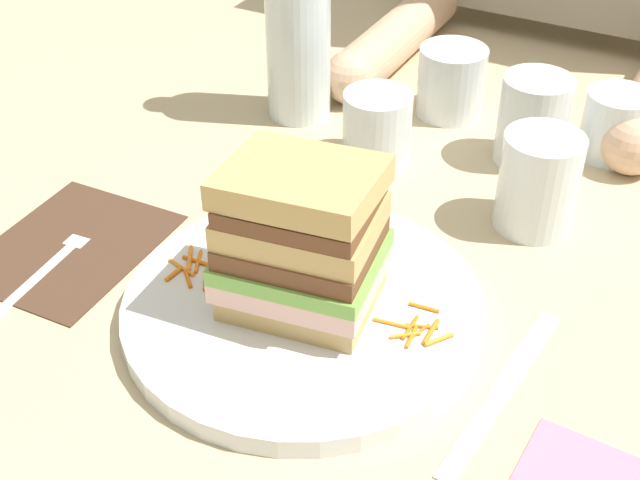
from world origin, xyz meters
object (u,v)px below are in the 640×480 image
main_plate (303,307)px  empty_tumbler_1 (533,120)px  empty_tumbler_0 (451,82)px  empty_tumbler_3 (377,127)px  napkin_dark (71,246)px  knife (499,395)px  juice_glass (537,187)px  fork (55,257)px  water_bottle (298,6)px  sandwich (301,239)px  empty_tumbler_2 (615,125)px

main_plate → empty_tumbler_1: (0.09, 0.33, 0.04)m
empty_tumbler_0 → empty_tumbler_3: bearing=-103.3°
main_plate → napkin_dark: bearing=-175.2°
knife → juice_glass: 0.23m
fork → water_bottle: size_ratio=0.58×
sandwich → knife: sandwich is taller
empty_tumbler_3 → napkin_dark: bearing=-123.2°
sandwich → napkin_dark: size_ratio=0.77×
main_plate → knife: size_ratio=1.47×
napkin_dark → empty_tumbler_0: size_ratio=2.21×
main_plate → fork: (-0.23, -0.04, -0.00)m
juice_glass → empty_tumbler_2: juice_glass is taller
sandwich → fork: 0.25m
fork → empty_tumbler_0: bearing=64.0°
sandwich → water_bottle: 0.35m
sandwich → water_bottle: (-0.17, 0.30, 0.05)m
empty_tumbler_2 → napkin_dark: bearing=-134.7°
sandwich → fork: size_ratio=0.81×
napkin_dark → empty_tumbler_0: (0.21, 0.40, 0.04)m
sandwich → water_bottle: size_ratio=0.47×
napkin_dark → water_bottle: water_bottle is taller
knife → empty_tumbler_3: bearing=130.7°
sandwich → juice_glass: sandwich is taller
sandwich → empty_tumbler_2: (0.16, 0.38, -0.04)m
empty_tumbler_0 → empty_tumbler_3: (-0.03, -0.13, -0.00)m
juice_glass → empty_tumbler_1: size_ratio=1.01×
empty_tumbler_3 → empty_tumbler_2: bearing=30.3°
main_plate → empty_tumbler_3: 0.26m
napkin_dark → knife: (0.40, 0.01, 0.00)m
sandwich → juice_glass: (0.13, 0.22, -0.04)m
main_plate → empty_tumbler_0: bearing=93.3°
empty_tumbler_0 → empty_tumbler_3: 0.13m
knife → empty_tumbler_1: (-0.08, 0.34, 0.04)m
fork → empty_tumbler_1: empty_tumbler_1 is taller
empty_tumbler_0 → empty_tumbler_2: bearing=-1.5°
napkin_dark → empty_tumbler_3: size_ratio=2.32×
main_plate → juice_glass: juice_glass is taller
main_plate → sandwich: sandwich is taller
water_bottle → sandwich: bearing=-60.2°
napkin_dark → juice_glass: (0.36, 0.24, 0.04)m
water_bottle → empty_tumbler_2: (0.34, 0.08, -0.09)m
juice_glass → fork: bearing=-144.2°
fork → empty_tumbler_2: size_ratio=2.34×
water_bottle → empty_tumbler_1: size_ratio=3.07×
main_plate → fork: main_plate is taller
knife → empty_tumbler_2: 0.39m
sandwich → juice_glass: bearing=59.4°
fork → empty_tumbler_3: bearing=59.1°
fork → empty_tumbler_1: (0.32, 0.37, 0.04)m
main_plate → water_bottle: size_ratio=1.04×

